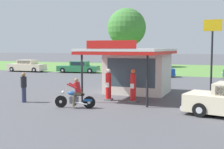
% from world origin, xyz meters
% --- Properties ---
extents(ground_plane, '(300.00, 300.00, 0.00)m').
position_xyz_m(ground_plane, '(0.00, 0.00, 0.00)').
color(ground_plane, '#4C4C51').
extents(grass_verge_strip, '(120.00, 24.00, 0.01)m').
position_xyz_m(grass_verge_strip, '(0.00, 30.00, 0.00)').
color(grass_verge_strip, '#56843D').
rests_on(grass_verge_strip, ground).
extents(service_station_kiosk, '(4.79, 7.10, 3.56)m').
position_xyz_m(service_station_kiosk, '(1.39, 4.12, 1.81)').
color(service_station_kiosk, silver).
rests_on(service_station_kiosk, ground).
extents(gas_pump_nearside, '(0.44, 0.44, 1.92)m').
position_xyz_m(gas_pump_nearside, '(0.60, 0.91, 0.87)').
color(gas_pump_nearside, slate).
rests_on(gas_pump_nearside, ground).
extents(gas_pump_offside, '(0.44, 0.44, 1.93)m').
position_xyz_m(gas_pump_offside, '(2.17, 0.91, 0.88)').
color(gas_pump_offside, slate).
rests_on(gas_pump_offside, ground).
extents(motorcycle_with_rider, '(2.15, 0.77, 1.58)m').
position_xyz_m(motorcycle_with_rider, '(-0.11, -1.86, 0.65)').
color(motorcycle_with_rider, black).
rests_on(motorcycle_with_rider, ground).
extents(parked_car_back_row_centre_left, '(5.05, 2.37, 1.52)m').
position_xyz_m(parked_car_back_row_centre_left, '(-5.01, 20.43, 0.70)').
color(parked_car_back_row_centre_left, '#E55993').
rests_on(parked_car_back_row_centre_left, ground).
extents(parked_car_back_row_left, '(5.46, 1.98, 1.59)m').
position_xyz_m(parked_car_back_row_left, '(-17.95, 17.08, 0.73)').
color(parked_car_back_row_left, beige).
rests_on(parked_car_back_row_left, ground).
extents(parked_car_second_row_spare, '(5.63, 3.23, 1.49)m').
position_xyz_m(parked_car_second_row_spare, '(-0.64, 16.19, 0.69)').
color(parked_car_second_row_spare, '#19479E').
rests_on(parked_car_second_row_spare, ground).
extents(parked_car_back_row_far_right, '(5.73, 2.67, 1.48)m').
position_xyz_m(parked_car_back_row_far_right, '(-10.68, 18.23, 0.67)').
color(parked_car_back_row_far_right, '#2D844C').
rests_on(parked_car_back_row_far_right, ground).
extents(bystander_standing_back_lot, '(0.34, 0.34, 1.74)m').
position_xyz_m(bystander_standing_back_lot, '(-0.74, 12.41, 0.92)').
color(bystander_standing_back_lot, '#2D3351').
rests_on(bystander_standing_back_lot, ground).
extents(bystander_admiring_sedan, '(0.34, 0.34, 1.74)m').
position_xyz_m(bystander_admiring_sedan, '(-3.72, -1.51, 0.92)').
color(bystander_admiring_sedan, '#2D3351').
rests_on(bystander_admiring_sedan, ground).
extents(tree_oak_left, '(6.52, 6.52, 9.90)m').
position_xyz_m(tree_oak_left, '(-8.93, 32.12, 6.44)').
color(tree_oak_left, brown).
rests_on(tree_oak_left, ground).
extents(roadside_pole_sign, '(1.10, 0.12, 4.89)m').
position_xyz_m(roadside_pole_sign, '(6.33, 3.77, 3.33)').
color(roadside_pole_sign, black).
rests_on(roadside_pole_sign, ground).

